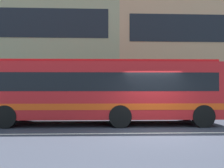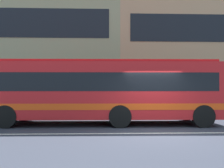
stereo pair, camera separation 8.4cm
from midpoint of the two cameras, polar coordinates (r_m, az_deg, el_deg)
ground_plane at (r=9.88m, az=10.86°, el=-11.12°), size 160.00×160.00×0.00m
lane_centre_line at (r=9.88m, az=10.86°, el=-11.10°), size 60.00×0.16×0.01m
hedge_row_far at (r=16.79m, az=15.14°, el=-5.03°), size 14.10×1.10×1.09m
apartment_block_left at (r=29.26m, az=-23.85°, el=8.06°), size 24.14×11.77×12.59m
apartment_block_right at (r=29.93m, az=22.08°, el=7.33°), size 21.65×11.77×12.05m
transit_bus at (r=12.02m, az=-1.74°, el=-1.26°), size 10.76×2.82×3.05m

